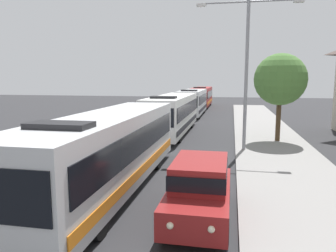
{
  "coord_description": "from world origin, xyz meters",
  "views": [
    {
      "loc": [
        3.3,
        1.08,
        4.39
      ],
      "look_at": [
        -0.24,
        18.92,
        1.71
      ],
      "focal_mm": 34.4,
      "sensor_mm": 36.0,
      "label": 1
    }
  ],
  "objects": [
    {
      "name": "bus_second_in_line",
      "position": [
        -1.3,
        26.26,
        1.69
      ],
      "size": [
        2.58,
        11.88,
        3.21
      ],
      "color": "silver",
      "rests_on": "ground_plane"
    },
    {
      "name": "roadside_tree",
      "position": [
        6.48,
        24.01,
        4.33
      ],
      "size": [
        3.49,
        3.49,
        5.94
      ],
      "color": "#4C3823",
      "rests_on": "sidewalk"
    },
    {
      "name": "bus_fourth_in_line",
      "position": [
        -1.3,
        51.53,
        1.69
      ],
      "size": [
        2.58,
        11.57,
        3.21
      ],
      "color": "maroon",
      "rests_on": "ground_plane"
    },
    {
      "name": "streetlamp_mid",
      "position": [
        4.1,
        20.76,
        5.5
      ],
      "size": [
        5.97,
        0.28,
        8.8
      ],
      "color": "gray",
      "rests_on": "sidewalk"
    },
    {
      "name": "white_suv",
      "position": [
        2.4,
        10.72,
        1.03
      ],
      "size": [
        1.86,
        4.53,
        1.9
      ],
      "color": "maroon",
      "rests_on": "ground_plane"
    },
    {
      "name": "bus_lead",
      "position": [
        -1.3,
        12.66,
        1.69
      ],
      "size": [
        2.58,
        12.2,
        3.21
      ],
      "color": "silver",
      "rests_on": "ground_plane"
    },
    {
      "name": "bus_middle",
      "position": [
        -1.3,
        39.49,
        1.69
      ],
      "size": [
        2.58,
        10.83,
        3.21
      ],
      "color": "silver",
      "rests_on": "ground_plane"
    }
  ]
}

